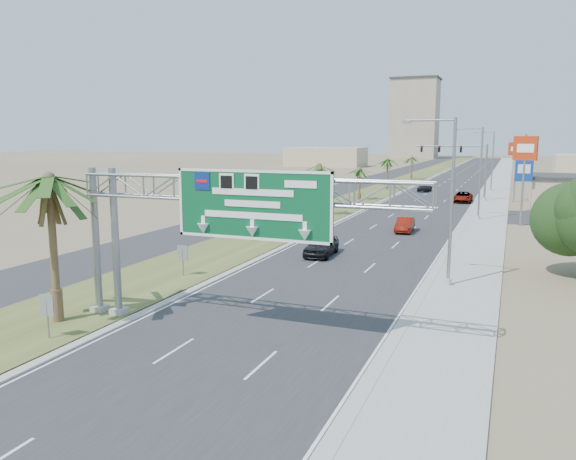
{
  "coord_description": "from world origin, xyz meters",
  "views": [
    {
      "loc": [
        10.72,
        -11.99,
        8.8
      ],
      "look_at": [
        0.28,
        14.13,
        4.2
      ],
      "focal_mm": 35.0,
      "sensor_mm": 36.0,
      "label": 1
    }
  ],
  "objects_px": {
    "car_right_lane": "(463,197)",
    "pole_sign_red_near": "(525,154)",
    "palm_near": "(49,179)",
    "car_left_lane": "(322,245)",
    "car_mid_lane": "(405,225)",
    "signal_mast": "(471,167)",
    "pole_sign_blue": "(524,171)",
    "car_far": "(425,188)",
    "pole_sign_red_far": "(516,154)",
    "sign_gantry": "(225,201)"
  },
  "relations": [
    {
      "from": "car_mid_lane",
      "to": "pole_sign_red_far",
      "type": "height_order",
      "value": "pole_sign_red_far"
    },
    {
      "from": "car_right_lane",
      "to": "pole_sign_red_far",
      "type": "bearing_deg",
      "value": 24.07
    },
    {
      "from": "car_far",
      "to": "signal_mast",
      "type": "bearing_deg",
      "value": -52.54
    },
    {
      "from": "car_left_lane",
      "to": "pole_sign_blue",
      "type": "distance_m",
      "value": 35.97
    },
    {
      "from": "sign_gantry",
      "to": "pole_sign_red_near",
      "type": "height_order",
      "value": "pole_sign_red_near"
    },
    {
      "from": "car_mid_lane",
      "to": "pole_sign_blue",
      "type": "bearing_deg",
      "value": 59.11
    },
    {
      "from": "sign_gantry",
      "to": "pole_sign_blue",
      "type": "distance_m",
      "value": 52.17
    },
    {
      "from": "car_mid_lane",
      "to": "palm_near",
      "type": "bearing_deg",
      "value": -110.53
    },
    {
      "from": "car_left_lane",
      "to": "car_far",
      "type": "bearing_deg",
      "value": 87.38
    },
    {
      "from": "car_right_lane",
      "to": "pole_sign_red_near",
      "type": "xyz_separation_m",
      "value": [
        7.29,
        -20.14,
        6.57
      ]
    },
    {
      "from": "signal_mast",
      "to": "car_right_lane",
      "type": "xyz_separation_m",
      "value": [
        -0.7,
        -2.7,
        -4.13
      ]
    },
    {
      "from": "palm_near",
      "to": "car_mid_lane",
      "type": "xyz_separation_m",
      "value": [
        10.7,
        33.01,
        -6.24
      ]
    },
    {
      "from": "car_left_lane",
      "to": "pole_sign_red_near",
      "type": "relative_size",
      "value": 0.51
    },
    {
      "from": "pole_sign_red_near",
      "to": "palm_near",
      "type": "bearing_deg",
      "value": -117.0
    },
    {
      "from": "pole_sign_red_near",
      "to": "pole_sign_blue",
      "type": "bearing_deg",
      "value": 88.96
    },
    {
      "from": "car_far",
      "to": "pole_sign_red_far",
      "type": "bearing_deg",
      "value": -36.57
    },
    {
      "from": "palm_near",
      "to": "car_right_lane",
      "type": "height_order",
      "value": "palm_near"
    },
    {
      "from": "pole_sign_red_far",
      "to": "palm_near",
      "type": "bearing_deg",
      "value": -107.53
    },
    {
      "from": "palm_near",
      "to": "car_left_lane",
      "type": "relative_size",
      "value": 1.76
    },
    {
      "from": "pole_sign_blue",
      "to": "pole_sign_red_far",
      "type": "height_order",
      "value": "pole_sign_red_far"
    },
    {
      "from": "sign_gantry",
      "to": "car_mid_lane",
      "type": "distance_m",
      "value": 31.65
    },
    {
      "from": "pole_sign_red_far",
      "to": "car_mid_lane",
      "type": "bearing_deg",
      "value": -107.07
    },
    {
      "from": "sign_gantry",
      "to": "palm_near",
      "type": "distance_m",
      "value": 8.41
    },
    {
      "from": "signal_mast",
      "to": "pole_sign_blue",
      "type": "relative_size",
      "value": 1.48
    },
    {
      "from": "sign_gantry",
      "to": "pole_sign_red_far",
      "type": "distance_m",
      "value": 63.4
    },
    {
      "from": "car_right_lane",
      "to": "pole_sign_blue",
      "type": "bearing_deg",
      "value": -49.31
    },
    {
      "from": "signal_mast",
      "to": "palm_near",
      "type": "bearing_deg",
      "value": -102.66
    },
    {
      "from": "car_left_lane",
      "to": "car_mid_lane",
      "type": "relative_size",
      "value": 1.13
    },
    {
      "from": "car_mid_lane",
      "to": "car_far",
      "type": "distance_m",
      "value": 42.91
    },
    {
      "from": "signal_mast",
      "to": "pole_sign_blue",
      "type": "bearing_deg",
      "value": -59.51
    },
    {
      "from": "signal_mast",
      "to": "car_left_lane",
      "type": "relative_size",
      "value": 2.17
    },
    {
      "from": "palm_near",
      "to": "car_left_lane",
      "type": "xyz_separation_m",
      "value": [
        6.78,
        19.73,
        -6.12
      ]
    },
    {
      "from": "car_left_lane",
      "to": "palm_near",
      "type": "bearing_deg",
      "value": -111.99
    },
    {
      "from": "car_left_lane",
      "to": "car_mid_lane",
      "type": "xyz_separation_m",
      "value": [
        3.92,
        13.28,
        -0.12
      ]
    },
    {
      "from": "palm_near",
      "to": "pole_sign_blue",
      "type": "height_order",
      "value": "palm_near"
    },
    {
      "from": "pole_sign_red_near",
      "to": "pole_sign_red_far",
      "type": "xyz_separation_m",
      "value": [
        -0.7,
        23.03,
        -0.59
      ]
    },
    {
      "from": "signal_mast",
      "to": "pole_sign_red_far",
      "type": "distance_m",
      "value": 6.18
    },
    {
      "from": "car_right_lane",
      "to": "car_far",
      "type": "relative_size",
      "value": 1.13
    },
    {
      "from": "car_far",
      "to": "pole_sign_blue",
      "type": "bearing_deg",
      "value": -54.38
    },
    {
      "from": "palm_near",
      "to": "car_far",
      "type": "distance_m",
      "value": 76.23
    },
    {
      "from": "car_left_lane",
      "to": "pole_sign_red_far",
      "type": "relative_size",
      "value": 0.56
    },
    {
      "from": "car_right_lane",
      "to": "signal_mast",
      "type": "bearing_deg",
      "value": 75.91
    },
    {
      "from": "signal_mast",
      "to": "pole_sign_red_near",
      "type": "height_order",
      "value": "pole_sign_red_near"
    },
    {
      "from": "sign_gantry",
      "to": "pole_sign_red_near",
      "type": "relative_size",
      "value": 1.81
    },
    {
      "from": "signal_mast",
      "to": "car_right_lane",
      "type": "height_order",
      "value": "signal_mast"
    },
    {
      "from": "palm_near",
      "to": "pole_sign_red_near",
      "type": "height_order",
      "value": "pole_sign_red_near"
    },
    {
      "from": "car_left_lane",
      "to": "car_mid_lane",
      "type": "height_order",
      "value": "car_left_lane"
    },
    {
      "from": "car_left_lane",
      "to": "car_right_lane",
      "type": "relative_size",
      "value": 0.92
    },
    {
      "from": "palm_near",
      "to": "pole_sign_red_far",
      "type": "xyz_separation_m",
      "value": [
        20.26,
        64.16,
        -0.23
      ]
    },
    {
      "from": "signal_mast",
      "to": "pole_sign_red_far",
      "type": "height_order",
      "value": "pole_sign_red_far"
    }
  ]
}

